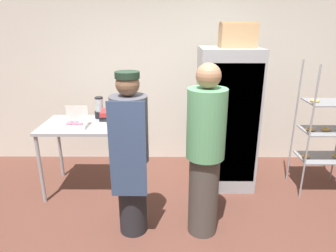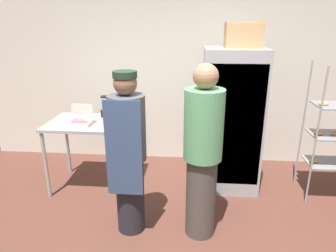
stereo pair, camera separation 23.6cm
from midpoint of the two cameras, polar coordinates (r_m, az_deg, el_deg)
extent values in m
cube|color=silver|center=(4.65, 0.39, 11.68)|extent=(6.40, 0.12, 3.05)
cube|color=#9EA0A5|center=(3.99, 9.27, 1.31)|extent=(0.74, 0.69, 1.83)
cube|color=gray|center=(3.67, 10.06, -0.01)|extent=(0.68, 0.02, 1.50)
cylinder|color=silver|center=(3.61, 6.97, 0.27)|extent=(0.02, 0.02, 0.90)
cylinder|color=#93969B|center=(3.90, 23.79, -1.71)|extent=(0.02, 0.02, 1.69)
cylinder|color=#93969B|center=(4.29, 21.52, 0.40)|extent=(0.02, 0.02, 1.69)
cube|color=gray|center=(4.35, 25.74, -5.46)|extent=(0.57, 0.42, 0.01)
torus|color=#DBA351|center=(4.26, 23.35, -5.32)|extent=(0.10, 0.10, 0.03)
torus|color=#DBA351|center=(4.43, 28.10, -5.12)|extent=(0.10, 0.10, 0.03)
cube|color=gray|center=(4.22, 26.44, -0.85)|extent=(0.57, 0.42, 0.01)
torus|color=#DBA351|center=(4.13, 24.01, -0.57)|extent=(0.10, 0.10, 0.03)
torus|color=#DBA351|center=(4.22, 26.49, -0.57)|extent=(0.10, 0.10, 0.03)
cube|color=gray|center=(4.13, 27.19, 4.02)|extent=(0.57, 0.42, 0.01)
torus|color=#DBA351|center=(4.04, 24.71, 4.40)|extent=(0.11, 0.11, 0.03)
cube|color=#9EA0A5|center=(3.94, -17.15, 0.19)|extent=(1.06, 0.75, 0.04)
cylinder|color=#9EA0A5|center=(4.00, -24.71, -7.61)|extent=(0.04, 0.04, 0.88)
cylinder|color=#9EA0A5|center=(3.69, -10.60, -8.26)|extent=(0.04, 0.04, 0.88)
cylinder|color=#9EA0A5|center=(4.56, -21.31, -3.92)|extent=(0.04, 0.04, 0.88)
cylinder|color=#9EA0A5|center=(4.29, -8.98, -4.19)|extent=(0.04, 0.04, 0.88)
cube|color=silver|center=(3.81, -18.88, 0.06)|extent=(0.28, 0.19, 0.05)
cube|color=silver|center=(3.87, -18.61, 2.25)|extent=(0.27, 0.01, 0.19)
torus|color=#C66B84|center=(3.79, -20.10, 0.40)|extent=(0.07, 0.07, 0.02)
torus|color=#C66B84|center=(3.77, -19.11, 0.40)|extent=(0.07, 0.07, 0.02)
torus|color=#C66B84|center=(3.75, -18.11, 0.40)|extent=(0.07, 0.07, 0.02)
torus|color=#C66B84|center=(3.86, -19.74, 0.74)|extent=(0.07, 0.07, 0.02)
torus|color=#C66B84|center=(3.83, -18.77, 0.74)|extent=(0.07, 0.07, 0.02)
cylinder|color=black|center=(4.11, -14.45, 2.13)|extent=(0.13, 0.13, 0.09)
cylinder|color=#B2BCC1|center=(4.07, -14.60, 3.90)|extent=(0.10, 0.10, 0.17)
cylinder|color=black|center=(4.05, -14.71, 5.21)|extent=(0.11, 0.11, 0.02)
cube|color=silver|center=(3.87, -12.18, 0.95)|extent=(0.28, 0.26, 0.05)
cube|color=#232328|center=(3.85, -12.24, 1.71)|extent=(0.29, 0.26, 0.06)
cube|color=#B72D2D|center=(3.84, -12.29, 2.51)|extent=(0.30, 0.27, 0.05)
cube|color=tan|center=(3.80, 11.33, 16.53)|extent=(0.42, 0.30, 0.28)
cube|color=#A58057|center=(3.80, 11.48, 18.77)|extent=(0.43, 0.16, 0.02)
cylinder|color=#232328|center=(3.23, -8.93, -13.08)|extent=(0.29, 0.29, 0.82)
cylinder|color=#4C4C56|center=(2.91, -9.66, -0.63)|extent=(0.36, 0.36, 0.65)
sphere|color=brown|center=(2.79, -10.15, 7.85)|extent=(0.22, 0.22, 0.22)
cube|color=#33476B|center=(2.78, -10.14, -4.74)|extent=(0.34, 0.02, 0.94)
cylinder|color=#1E3323|center=(2.78, -10.25, 9.55)|extent=(0.23, 0.23, 0.06)
cylinder|color=#47423D|center=(3.18, 4.58, -12.98)|extent=(0.31, 0.31, 0.86)
cylinder|color=#569966|center=(2.85, 4.99, 0.36)|extent=(0.38, 0.38, 0.68)
sphere|color=#9E7051|center=(2.74, 5.26, 9.51)|extent=(0.23, 0.23, 0.23)
camera|label=1|loc=(0.12, -92.10, -0.72)|focal=32.00mm
camera|label=2|loc=(0.12, 87.90, 0.72)|focal=32.00mm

